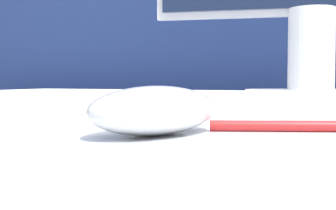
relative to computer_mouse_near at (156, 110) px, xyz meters
name	(u,v)px	position (x,y,z in m)	size (l,w,h in m)	color
partition_panel	(240,146)	(-0.03, 1.02, -0.17)	(5.00, 0.03, 1.21)	navy
computer_mouse_near	(156,110)	(0.00, 0.00, 0.00)	(0.10, 0.13, 0.03)	silver
keyboard	(161,102)	(-0.05, 0.22, -0.01)	(0.46, 0.20, 0.02)	silver
pen	(308,126)	(0.10, 0.04, -0.01)	(0.14, 0.03, 0.01)	red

